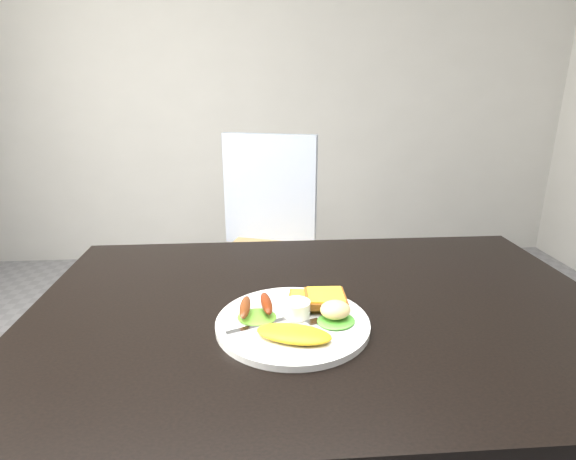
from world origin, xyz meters
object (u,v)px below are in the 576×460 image
dining_chair (272,259)px  person (285,231)px  dining_table (323,313)px  plate (293,323)px

dining_chair → person: (0.02, -0.57, 0.31)m
dining_table → person: size_ratio=0.79×
dining_table → dining_chair: size_ratio=2.74×
dining_chair → plate: 1.14m
person → dining_table: bearing=92.6°
dining_table → dining_chair: 1.06m
dining_table → person: (-0.05, 0.45, 0.03)m
dining_chair → plate: plate is taller
plate → dining_chair: bearing=90.0°
dining_table → dining_chair: dining_table is taller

